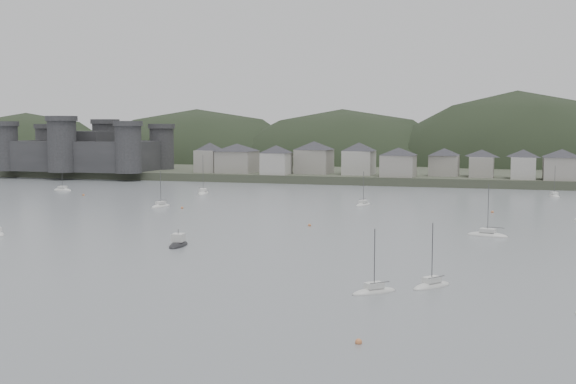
% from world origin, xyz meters
% --- Properties ---
extents(ground, '(900.00, 900.00, 0.00)m').
position_xyz_m(ground, '(0.00, 0.00, 0.00)').
color(ground, slate).
rests_on(ground, ground).
extents(far_shore_land, '(900.00, 250.00, 3.00)m').
position_xyz_m(far_shore_land, '(0.00, 295.00, 1.50)').
color(far_shore_land, '#383D2D').
rests_on(far_shore_land, ground).
extents(forested_ridge, '(851.55, 103.94, 102.57)m').
position_xyz_m(forested_ridge, '(4.83, 269.40, -11.28)').
color(forested_ridge, black).
rests_on(forested_ridge, ground).
extents(castle, '(66.00, 43.00, 20.00)m').
position_xyz_m(castle, '(-120.00, 179.80, 10.96)').
color(castle, '#313133').
rests_on(castle, far_shore_land).
extents(waterfront_town, '(451.48, 28.46, 12.92)m').
position_xyz_m(waterfront_town, '(50.59, 183.34, 8.66)').
color(waterfront_town, gray).
rests_on(waterfront_town, far_shore_land).
extents(moored_fleet, '(238.16, 153.12, 13.21)m').
position_xyz_m(moored_fleet, '(-1.30, 68.98, 0.18)').
color(moored_fleet, silver).
rests_on(moored_fleet, ground).
extents(motor_launch_far, '(3.40, 7.33, 3.71)m').
position_xyz_m(motor_launch_far, '(-7.02, 32.29, 0.30)').
color(motor_launch_far, black).
rests_on(motor_launch_far, ground).
extents(mooring_buoys, '(185.08, 124.60, 0.70)m').
position_xyz_m(mooring_buoys, '(-1.66, 61.92, 0.15)').
color(mooring_buoys, '#CB7643').
rests_on(mooring_buoys, ground).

